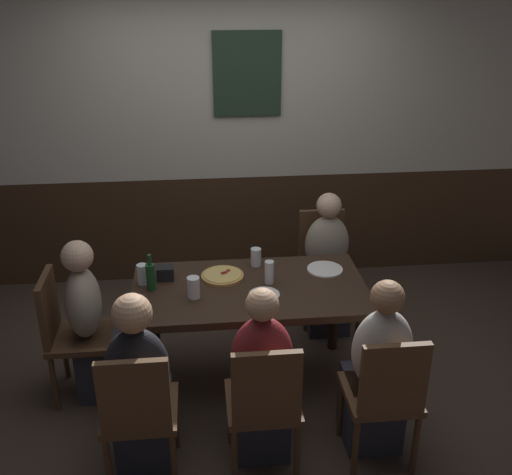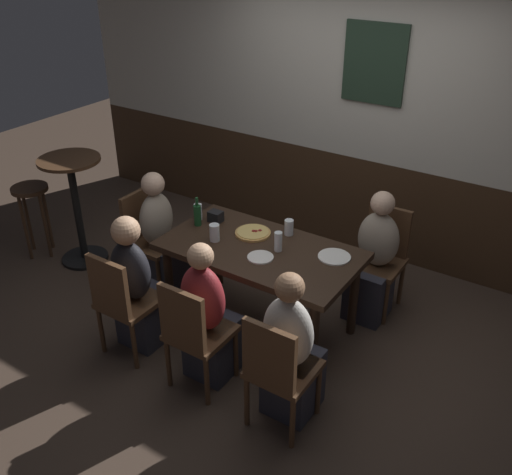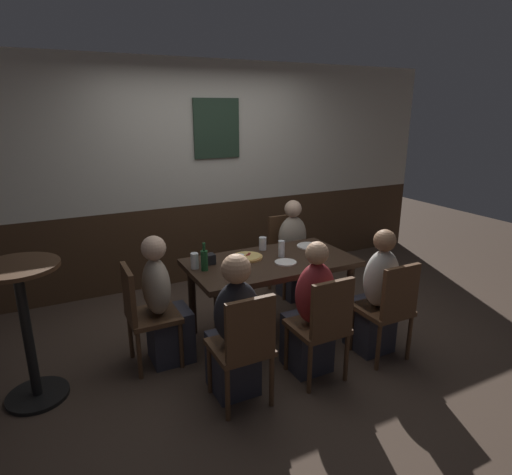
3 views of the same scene
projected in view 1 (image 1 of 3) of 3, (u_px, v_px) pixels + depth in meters
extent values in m
plane|color=#423328|center=(250.00, 380.00, 4.11)|extent=(12.00, 12.00, 0.00)
cube|color=#3D2819|center=(233.00, 225.00, 5.42)|extent=(6.40, 0.10, 0.95)
cube|color=beige|center=(230.00, 81.00, 4.89)|extent=(6.40, 0.10, 1.65)
cube|color=#233828|center=(247.00, 74.00, 4.82)|extent=(0.56, 0.03, 0.68)
cube|color=black|center=(250.00, 290.00, 3.82)|extent=(1.51, 0.82, 0.05)
cylinder|color=black|center=(148.00, 375.00, 3.61)|extent=(0.07, 0.07, 0.69)
cylinder|color=black|center=(358.00, 362.00, 3.73)|extent=(0.07, 0.07, 0.69)
cylinder|color=black|center=(154.00, 318.00, 4.21)|extent=(0.07, 0.07, 0.69)
cylinder|color=black|center=(334.00, 308.00, 4.34)|extent=(0.07, 0.07, 0.69)
cube|color=#513521|center=(141.00, 410.00, 3.19)|extent=(0.40, 0.40, 0.04)
cube|color=#513521|center=(134.00, 397.00, 2.93)|extent=(0.36, 0.04, 0.43)
cylinder|color=#513521|center=(116.00, 423.00, 3.42)|extent=(0.04, 0.04, 0.41)
cylinder|color=#513521|center=(175.00, 419.00, 3.46)|extent=(0.04, 0.04, 0.41)
cylinder|color=#513521|center=(109.00, 468.00, 3.12)|extent=(0.04, 0.04, 0.41)
cylinder|color=#513521|center=(174.00, 463.00, 3.15)|extent=(0.04, 0.04, 0.41)
cube|color=#513521|center=(82.00, 337.00, 3.84)|extent=(0.40, 0.40, 0.04)
cube|color=#513521|center=(48.00, 307.00, 3.72)|extent=(0.04, 0.36, 0.43)
cylinder|color=#513521|center=(115.00, 349.00, 4.10)|extent=(0.04, 0.04, 0.41)
cylinder|color=#513521|center=(109.00, 380.00, 3.79)|extent=(0.04, 0.04, 0.41)
cylinder|color=#513521|center=(65.00, 352.00, 4.07)|extent=(0.04, 0.04, 0.41)
cylinder|color=#513521|center=(54.00, 384.00, 3.76)|extent=(0.04, 0.04, 0.41)
cube|color=#513521|center=(263.00, 402.00, 3.26)|extent=(0.40, 0.40, 0.04)
cube|color=#513521|center=(267.00, 388.00, 3.00)|extent=(0.36, 0.04, 0.43)
cylinder|color=#513521|center=(230.00, 415.00, 3.49)|extent=(0.04, 0.04, 0.41)
cylinder|color=#513521|center=(287.00, 411.00, 3.52)|extent=(0.04, 0.04, 0.41)
cylinder|color=#513521|center=(235.00, 458.00, 3.18)|extent=(0.04, 0.04, 0.41)
cylinder|color=#513521|center=(297.00, 453.00, 3.21)|extent=(0.04, 0.04, 0.41)
cube|color=#513521|center=(324.00, 271.00, 4.68)|extent=(0.40, 0.40, 0.04)
cube|color=#513521|center=(321.00, 235.00, 4.75)|extent=(0.36, 0.04, 0.43)
cylinder|color=#513521|center=(349.00, 306.00, 4.64)|extent=(0.04, 0.04, 0.41)
cylinder|color=#513521|center=(306.00, 308.00, 4.61)|extent=(0.04, 0.04, 0.41)
cylinder|color=#513521|center=(339.00, 285.00, 4.95)|extent=(0.04, 0.04, 0.41)
cylinder|color=#513521|center=(299.00, 287.00, 4.91)|extent=(0.04, 0.04, 0.41)
cube|color=#513521|center=(380.00, 394.00, 3.32)|extent=(0.40, 0.40, 0.04)
cube|color=#513521|center=(394.00, 380.00, 3.06)|extent=(0.36, 0.04, 0.43)
cylinder|color=#513521|center=(341.00, 408.00, 3.55)|extent=(0.04, 0.04, 0.41)
cylinder|color=#513521|center=(396.00, 404.00, 3.58)|extent=(0.04, 0.04, 0.41)
cylinder|color=#513521|center=(355.00, 449.00, 3.24)|extent=(0.04, 0.04, 0.41)
cylinder|color=#513521|center=(415.00, 444.00, 3.27)|extent=(0.04, 0.04, 0.41)
cube|color=#2D2D38|center=(145.00, 423.00, 3.40)|extent=(0.32, 0.34, 0.45)
ellipsoid|color=black|center=(137.00, 367.00, 3.13)|extent=(0.34, 0.22, 0.47)
sphere|color=tan|center=(132.00, 313.00, 2.99)|extent=(0.21, 0.21, 0.21)
cube|color=#2D2D38|center=(106.00, 362.00, 3.93)|extent=(0.34, 0.32, 0.45)
ellipsoid|color=tan|center=(83.00, 302.00, 3.73)|extent=(0.22, 0.34, 0.47)
sphere|color=#DBB293|center=(77.00, 256.00, 3.60)|extent=(0.20, 0.20, 0.20)
cube|color=#2D2D38|center=(260.00, 415.00, 3.46)|extent=(0.32, 0.34, 0.45)
ellipsoid|color=maroon|center=(262.00, 357.00, 3.18)|extent=(0.34, 0.22, 0.50)
sphere|color=tan|center=(262.00, 305.00, 3.05)|extent=(0.18, 0.18, 0.18)
cube|color=#2D2D38|center=(326.00, 302.00, 4.65)|extent=(0.32, 0.34, 0.45)
ellipsoid|color=tan|center=(327.00, 244.00, 4.54)|extent=(0.34, 0.22, 0.47)
sphere|color=#DBB293|center=(329.00, 205.00, 4.41)|extent=(0.19, 0.19, 0.19)
cube|color=#2D2D38|center=(371.00, 407.00, 3.52)|extent=(0.32, 0.34, 0.45)
ellipsoid|color=beige|center=(382.00, 350.00, 3.25)|extent=(0.34, 0.22, 0.50)
sphere|color=#936B4C|center=(388.00, 297.00, 3.11)|extent=(0.18, 0.18, 0.18)
cylinder|color=tan|center=(222.00, 276.00, 3.93)|extent=(0.28, 0.28, 0.02)
cylinder|color=#DBB760|center=(222.00, 274.00, 3.92)|extent=(0.25, 0.25, 0.01)
cylinder|color=maroon|center=(228.00, 270.00, 3.96)|extent=(0.03, 0.03, 0.00)
cylinder|color=maroon|center=(225.00, 272.00, 3.94)|extent=(0.03, 0.03, 0.00)
cylinder|color=maroon|center=(223.00, 273.00, 3.93)|extent=(0.03, 0.03, 0.00)
cylinder|color=silver|center=(142.00, 274.00, 3.82)|extent=(0.07, 0.07, 0.14)
cylinder|color=#C6842D|center=(142.00, 276.00, 3.83)|extent=(0.06, 0.06, 0.11)
cylinder|color=silver|center=(256.00, 257.00, 4.07)|extent=(0.07, 0.07, 0.13)
cylinder|color=gold|center=(256.00, 260.00, 4.08)|extent=(0.06, 0.06, 0.08)
cylinder|color=silver|center=(269.00, 272.00, 3.83)|extent=(0.06, 0.06, 0.15)
cylinder|color=silver|center=(269.00, 274.00, 3.84)|extent=(0.05, 0.05, 0.12)
cylinder|color=silver|center=(193.00, 287.00, 3.66)|extent=(0.08, 0.08, 0.14)
cylinder|color=#B26623|center=(194.00, 290.00, 3.67)|extent=(0.07, 0.07, 0.11)
cylinder|color=#194723|center=(151.00, 277.00, 3.75)|extent=(0.06, 0.06, 0.17)
cylinder|color=#194723|center=(149.00, 260.00, 3.70)|extent=(0.03, 0.03, 0.07)
cylinder|color=white|center=(325.00, 269.00, 4.02)|extent=(0.24, 0.24, 0.01)
cylinder|color=white|center=(264.00, 295.00, 3.70)|extent=(0.20, 0.20, 0.01)
cube|color=black|center=(165.00, 273.00, 3.89)|extent=(0.11, 0.09, 0.09)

